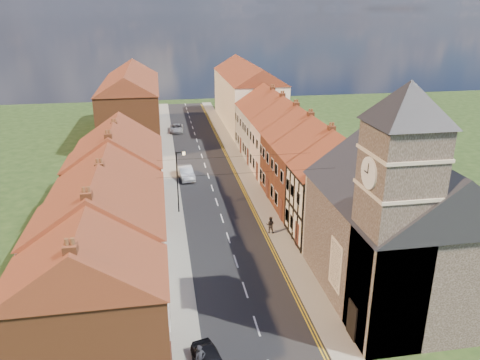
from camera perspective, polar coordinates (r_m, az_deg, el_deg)
The scene contains 23 objects.
ground at distance 28.71m, azimuth 2.92°, elevation -19.77°, with size 160.00×160.00×0.00m, color #364E21.
road at distance 54.86m, azimuth -3.89°, elevation 0.51°, with size 7.00×90.00×0.02m, color black.
pavement_left at distance 54.61m, azimuth -8.48°, elevation 0.29°, with size 1.80×90.00×0.12m, color #9F9C90.
pavement_right at distance 55.42m, azimuth 0.64°, elevation 0.82°, with size 1.80×90.00×0.12m, color #9F9C90.
church at distance 31.28m, azimuth 18.77°, elevation -4.61°, with size 11.25×14.25×15.20m.
cottage_r_tudor at distance 39.56m, azimuth 12.19°, elevation -0.96°, with size 8.30×5.20×9.00m.
cottage_r_white_near at distance 44.31m, azimuth 9.71°, elevation 1.52°, with size 8.30×6.00×9.00m.
cottage_r_cream_mid at distance 49.19m, azimuth 7.67°, elevation 3.52°, with size 8.30×5.20×9.00m.
cottage_r_pink at distance 54.17m, azimuth 5.99°, elevation 5.13°, with size 8.30×6.00×9.00m.
cottage_r_white_far at distance 59.22m, azimuth 4.60°, elevation 6.48°, with size 8.30×5.20×9.00m.
cottage_r_cream_far at distance 64.32m, azimuth 3.42°, elevation 7.60°, with size 8.30×6.00×9.00m.
cottage_l_brick_near at distance 25.75m, azimuth -18.06°, elevation -14.00°, with size 8.30×5.70×8.80m.
cottage_l_cream at distance 30.63m, azimuth -16.72°, elevation -7.74°, with size 8.30×6.30×9.10m.
cottage_l_white at distance 36.45m, azimuth -15.65°, elevation -3.30°, with size 8.30×6.90×8.80m.
cottage_l_brick_mid at distance 42.06m, azimuth -14.96°, elevation 0.17°, with size 8.30×5.70×9.10m.
cottage_l_pink at distance 47.59m, azimuth -14.42°, elevation 2.34°, with size 8.30×6.30×8.80m.
block_right_far at distance 78.87m, azimuth 0.89°, elevation 10.58°, with size 8.30×24.20×10.50m.
block_left_far at distance 72.75m, azimuth -13.10°, elevation 9.25°, with size 8.30×24.20×10.50m.
lamppost at distance 44.04m, azimuth -7.54°, elevation 0.23°, with size 0.88×0.15×6.00m.
car_mid at distance 54.11m, azimuth -6.66°, elevation 0.93°, with size 1.52×4.37×1.44m, color #B9BEC2.
car_distant at distance 75.20m, azimuth -7.75°, elevation 6.28°, with size 2.03×4.41×1.22m, color #B9BDC1.
pedestrian_left at distance 26.64m, azimuth -4.89°, elevation -20.91°, with size 0.60×0.39×1.64m, color black.
pedestrian_right at distance 40.63m, azimuth 3.71°, elevation -5.47°, with size 0.73×0.57×1.50m, color black.
Camera 1 is at (-5.09, -21.43, 18.41)m, focal length 35.00 mm.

